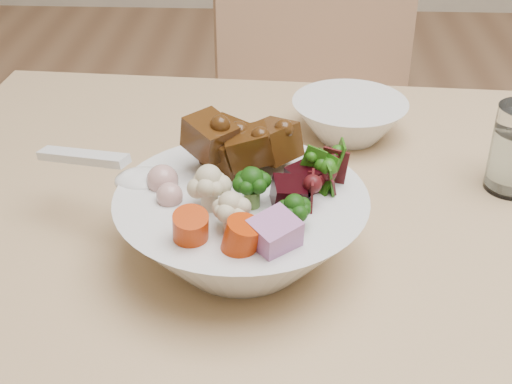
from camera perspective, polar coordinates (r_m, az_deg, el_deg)
chair_far at (r=1.45m, az=5.97°, el=6.27°), size 0.52×0.52×0.92m
food_bowl at (r=0.70m, az=-0.99°, el=-2.39°), size 0.25×0.25×0.13m
soup_spoon at (r=0.73m, az=-10.27°, el=1.40°), size 0.16×0.10×0.03m
side_bowl at (r=0.94m, az=7.45°, el=5.81°), size 0.15×0.15×0.05m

